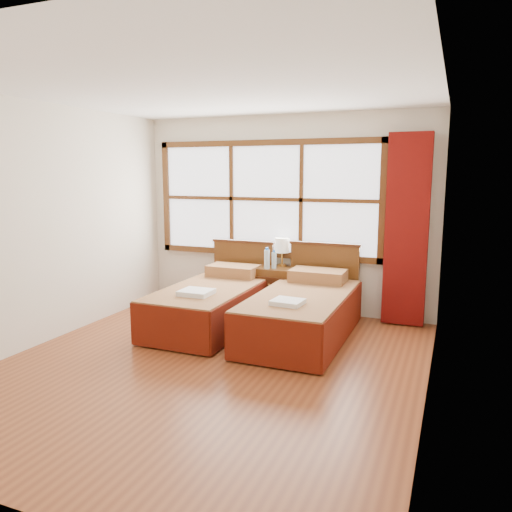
% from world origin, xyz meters
% --- Properties ---
extents(floor, '(4.50, 4.50, 0.00)m').
position_xyz_m(floor, '(0.00, 0.00, 0.00)').
color(floor, brown).
rests_on(floor, ground).
extents(ceiling, '(4.50, 4.50, 0.00)m').
position_xyz_m(ceiling, '(0.00, 0.00, 2.60)').
color(ceiling, white).
rests_on(ceiling, wall_back).
extents(wall_back, '(4.00, 0.00, 4.00)m').
position_xyz_m(wall_back, '(0.00, 2.25, 1.30)').
color(wall_back, silver).
rests_on(wall_back, floor).
extents(wall_left, '(0.00, 4.50, 4.50)m').
position_xyz_m(wall_left, '(-2.00, 0.00, 1.30)').
color(wall_left, silver).
rests_on(wall_left, floor).
extents(wall_right, '(0.00, 4.50, 4.50)m').
position_xyz_m(wall_right, '(2.00, 0.00, 1.30)').
color(wall_right, silver).
rests_on(wall_right, floor).
extents(window, '(3.16, 0.06, 1.56)m').
position_xyz_m(window, '(-0.25, 2.21, 1.50)').
color(window, white).
rests_on(window, wall_back).
extents(curtain, '(0.50, 0.16, 2.30)m').
position_xyz_m(curtain, '(1.60, 2.11, 1.17)').
color(curtain, maroon).
rests_on(curtain, wall_back).
extents(bed_left, '(0.97, 1.99, 0.94)m').
position_xyz_m(bed_left, '(-0.55, 1.20, 0.29)').
color(bed_left, '#411E0D').
rests_on(bed_left, floor).
extents(bed_right, '(1.00, 2.02, 0.97)m').
position_xyz_m(bed_right, '(0.59, 1.20, 0.30)').
color(bed_right, '#411E0D').
rests_on(bed_right, floor).
extents(nightstand, '(0.47, 0.46, 0.62)m').
position_xyz_m(nightstand, '(-0.03, 1.99, 0.31)').
color(nightstand, '#542F12').
rests_on(nightstand, floor).
extents(towels_left, '(0.35, 0.31, 0.05)m').
position_xyz_m(towels_left, '(-0.51, 0.72, 0.53)').
color(towels_left, white).
rests_on(towels_left, bed_left).
extents(towels_right, '(0.33, 0.29, 0.05)m').
position_xyz_m(towels_right, '(0.59, 0.66, 0.54)').
color(towels_right, white).
rests_on(towels_right, bed_right).
extents(lamp, '(0.19, 0.19, 0.38)m').
position_xyz_m(lamp, '(0.01, 2.14, 0.89)').
color(lamp, '#C3903E').
rests_on(lamp, nightstand).
extents(bottle_near, '(0.07, 0.07, 0.28)m').
position_xyz_m(bottle_near, '(-0.11, 1.88, 0.75)').
color(bottle_near, '#A9C9D9').
rests_on(bottle_near, nightstand).
extents(bottle_far, '(0.06, 0.06, 0.24)m').
position_xyz_m(bottle_far, '(-0.03, 1.93, 0.73)').
color(bottle_far, '#A9C9D9').
rests_on(bottle_far, nightstand).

